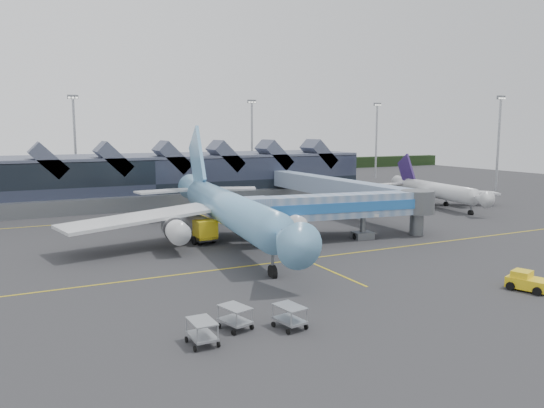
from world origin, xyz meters
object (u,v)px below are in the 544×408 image
fuel_truck (194,224)px  main_airliner (226,207)px  jet_bridge (356,207)px  pushback_tug (528,282)px  regional_jet (435,190)px

fuel_truck → main_airliner: bearing=-52.7°
jet_bridge → pushback_tug: jet_bridge is taller
regional_jet → jet_bridge: bearing=-140.2°
regional_jet → pushback_tug: regional_jet is taller
jet_bridge → fuel_truck: jet_bridge is taller
main_airliner → pushback_tug: bearing=-55.5°
jet_bridge → pushback_tug: size_ratio=6.28×
main_airliner → jet_bridge: 17.17m
main_airliner → jet_bridge: bearing=-14.9°
main_airliner → regional_jet: size_ratio=1.69×
main_airliner → regional_jet: 49.14m
main_airliner → pushback_tug: main_airliner is taller
main_airliner → regional_jet: bearing=21.2°
fuel_truck → pushback_tug: size_ratio=2.45×
main_airliner → jet_bridge: size_ratio=1.80×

